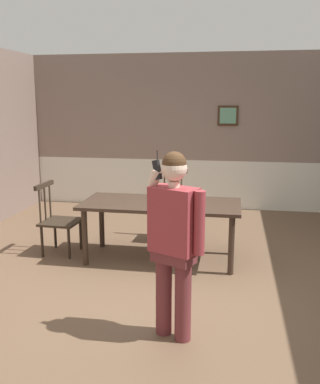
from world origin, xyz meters
TOP-DOWN VIEW (x-y plane):
  - ground_plane at (0.00, 0.00)m, footprint 7.95×7.95m
  - room_back_partition at (0.00, 3.62)m, footprint 6.42×0.17m
  - dining_table at (-0.20, 0.74)m, footprint 1.98×0.88m
  - chair_near_window at (-0.20, 1.58)m, footprint 0.45×0.45m
  - chair_by_doorway at (-1.58, 0.75)m, footprint 0.49×0.49m
  - person_figure at (0.22, -1.05)m, footprint 0.51×0.36m

SIDE VIEW (x-z plane):
  - ground_plane at x=0.00m, z-range 0.00..0.00m
  - chair_by_doorway at x=-1.58m, z-range -0.01..0.93m
  - chair_near_window at x=-0.20m, z-range -0.03..0.99m
  - dining_table at x=-0.20m, z-range 0.29..1.05m
  - person_figure at x=0.22m, z-range 0.11..1.72m
  - room_back_partition at x=0.00m, z-range -0.05..2.80m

